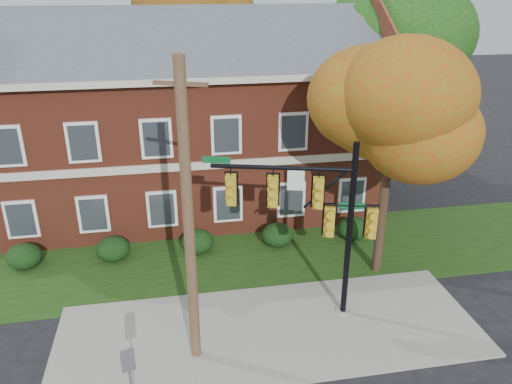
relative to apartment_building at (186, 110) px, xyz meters
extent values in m
plane|color=black|center=(2.00, -11.95, -4.99)|extent=(120.00, 120.00, 0.00)
cube|color=gray|center=(2.00, -10.95, -4.95)|extent=(14.00, 5.00, 0.08)
cube|color=#193811|center=(2.00, -5.95, -4.97)|extent=(30.00, 6.00, 0.04)
cube|color=maroon|center=(0.00, 0.05, -1.49)|extent=(18.00, 8.00, 7.00)
cube|color=beige|center=(0.00, 0.05, 2.13)|extent=(18.80, 8.80, 0.24)
cube|color=beige|center=(0.00, -3.98, -1.49)|extent=(18.00, 0.12, 0.35)
ellipsoid|color=black|center=(-7.00, -5.25, -4.46)|extent=(1.40, 1.26, 1.05)
ellipsoid|color=black|center=(-3.50, -5.25, -4.46)|extent=(1.40, 1.26, 1.05)
ellipsoid|color=black|center=(0.00, -5.25, -4.46)|extent=(1.40, 1.26, 1.05)
ellipsoid|color=black|center=(3.50, -5.25, -4.46)|extent=(1.40, 1.26, 1.05)
ellipsoid|color=black|center=(7.00, -5.25, -4.46)|extent=(1.40, 1.26, 1.05)
cylinder|color=black|center=(7.00, -7.95, -2.11)|extent=(0.36, 0.36, 5.76)
ellipsoid|color=#B9340F|center=(7.00, -7.95, 1.49)|extent=(4.25, 4.25, 3.60)
ellipsoid|color=#B9340F|center=(7.62, -8.33, 2.09)|extent=(3.50, 3.50, 3.00)
cylinder|color=black|center=(11.00, 1.05, -1.47)|extent=(0.36, 0.36, 7.04)
ellipsoid|color=#103D10|center=(11.00, 1.05, 2.93)|extent=(5.95, 5.95, 5.04)
ellipsoid|color=#103D10|center=(11.88, 0.52, 3.53)|extent=(4.90, 4.90, 4.20)
cylinder|color=black|center=(1.00, 8.05, -1.15)|extent=(0.36, 0.36, 7.68)
ellipsoid|color=#B1280F|center=(1.00, 8.05, 3.65)|extent=(6.46, 6.46, 5.47)
ellipsoid|color=#B1280F|center=(1.95, 7.48, 4.25)|extent=(5.32, 5.32, 4.56)
cylinder|color=gray|center=(4.72, -10.45, -4.91)|extent=(0.50, 0.50, 0.14)
cylinder|color=black|center=(4.72, -10.45, -1.83)|extent=(0.24, 0.24, 6.31)
cylinder|color=black|center=(2.54, -9.86, 0.42)|extent=(4.39, 1.32, 0.14)
cylinder|color=black|center=(4.72, -10.45, -0.80)|extent=(1.58, 0.49, 0.07)
cube|color=#BA941D|center=(0.98, -9.44, -0.39)|extent=(0.45, 0.36, 1.05)
cube|color=#BA941D|center=(2.28, -9.79, -0.39)|extent=(0.45, 0.36, 1.05)
cube|color=#BA941D|center=(3.68, -10.17, -0.39)|extent=(0.45, 0.36, 1.05)
cube|color=silver|center=(2.98, -9.98, 0.02)|extent=(0.53, 0.18, 0.68)
cube|color=#0B5626|center=(0.54, -9.32, 0.62)|extent=(0.88, 0.27, 0.22)
cube|color=#BA941D|center=(4.07, -10.28, -1.38)|extent=(0.45, 0.36, 1.05)
cube|color=#BA941D|center=(5.37, -10.63, -1.38)|extent=(0.45, 0.36, 1.05)
cube|color=#0B5626|center=(4.72, -10.45, -0.80)|extent=(0.84, 0.26, 0.21)
cylinder|color=#4F3625|center=(-0.50, -11.68, -0.39)|extent=(0.40, 0.40, 9.20)
cube|color=#4F3625|center=(-0.50, -11.68, 3.49)|extent=(1.35, 0.66, 0.10)
cube|color=slate|center=(-2.26, -13.95, -2.89)|extent=(0.35, 0.14, 0.69)
camera|label=1|loc=(-0.84, -24.14, 5.87)|focal=35.00mm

